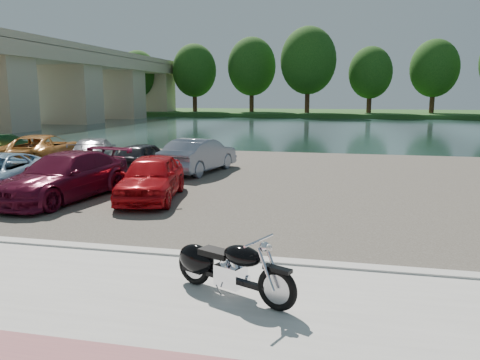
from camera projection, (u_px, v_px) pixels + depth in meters
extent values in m
plane|color=#595447|center=(177.00, 304.00, 7.44)|extent=(200.00, 200.00, 0.00)
cube|color=#B7B4AD|center=(152.00, 332.00, 6.47)|extent=(60.00, 6.00, 0.10)
cube|color=#B7B4AD|center=(211.00, 258.00, 9.35)|extent=(60.00, 0.30, 0.14)
cube|color=#403B34|center=(276.00, 181.00, 18.00)|extent=(60.00, 18.00, 0.04)
cube|color=#182B28|center=(318.00, 129.00, 45.85)|extent=(120.00, 40.00, 0.00)
cube|color=#21491A|center=(329.00, 113.00, 76.53)|extent=(120.00, 24.00, 0.60)
cube|color=tan|center=(58.00, 58.00, 50.51)|extent=(7.00, 56.00, 1.40)
cube|color=tan|center=(57.00, 48.00, 50.33)|extent=(7.00, 56.00, 0.70)
cube|color=tan|center=(71.00, 92.00, 53.08)|extent=(6.00, 4.00, 7.20)
cube|color=tan|center=(120.00, 92.00, 64.60)|extent=(6.00, 4.00, 7.20)
cube|color=tan|center=(154.00, 93.00, 76.13)|extent=(6.00, 4.00, 7.20)
cylinder|color=#3D2316|center=(139.00, 97.00, 75.34)|extent=(0.70, 0.70, 4.50)
ellipsoid|color=#13390F|center=(138.00, 74.00, 74.70)|extent=(6.30, 6.30, 7.56)
cylinder|color=#3D2316|center=(195.00, 96.00, 74.74)|extent=(0.70, 0.70, 4.95)
ellipsoid|color=#13390F|center=(194.00, 70.00, 74.02)|extent=(6.93, 6.93, 8.32)
cylinder|color=#3D2316|center=(252.00, 94.00, 74.13)|extent=(0.70, 0.70, 5.40)
ellipsoid|color=#13390F|center=(252.00, 66.00, 73.35)|extent=(7.56, 7.56, 9.07)
cylinder|color=#3D2316|center=(307.00, 93.00, 69.48)|extent=(0.70, 0.70, 5.85)
ellipsoid|color=#13390F|center=(308.00, 61.00, 68.64)|extent=(8.19, 8.19, 9.83)
cylinder|color=#3D2316|center=(369.00, 98.00, 69.03)|extent=(0.70, 0.70, 4.50)
ellipsoid|color=#13390F|center=(370.00, 73.00, 68.39)|extent=(6.30, 6.30, 7.56)
cylinder|color=#3D2316|center=(432.00, 96.00, 68.43)|extent=(0.70, 0.70, 4.95)
ellipsoid|color=#13390F|center=(434.00, 68.00, 67.71)|extent=(6.93, 6.93, 8.32)
torus|color=black|center=(277.00, 289.00, 6.95)|extent=(0.67, 0.39, 0.68)
torus|color=black|center=(194.00, 265.00, 7.92)|extent=(0.67, 0.39, 0.68)
cylinder|color=#B2B2B7|center=(277.00, 289.00, 6.95)|extent=(0.44, 0.24, 0.46)
cylinder|color=#B2B2B7|center=(194.00, 265.00, 7.92)|extent=(0.44, 0.24, 0.46)
cylinder|color=silver|center=(266.00, 269.00, 6.90)|extent=(0.32, 0.18, 0.63)
cylinder|color=silver|center=(273.00, 265.00, 7.06)|extent=(0.32, 0.18, 0.63)
cylinder|color=silver|center=(259.00, 240.00, 7.02)|extent=(0.34, 0.70, 0.04)
sphere|color=silver|center=(265.00, 247.00, 6.98)|extent=(0.21, 0.21, 0.16)
sphere|color=silver|center=(269.00, 248.00, 6.94)|extent=(0.15, 0.15, 0.11)
cube|color=black|center=(277.00, 269.00, 6.90)|extent=(0.47, 0.31, 0.06)
cube|color=black|center=(233.00, 280.00, 7.45)|extent=(1.14, 0.58, 0.08)
cube|color=silver|center=(231.00, 275.00, 7.46)|extent=(0.54, 0.48, 0.34)
cylinder|color=silver|center=(236.00, 264.00, 7.37)|extent=(0.30, 0.26, 0.27)
cylinder|color=silver|center=(226.00, 262.00, 7.48)|extent=(0.30, 0.26, 0.27)
ellipsoid|color=black|center=(242.00, 256.00, 7.26)|extent=(0.77, 0.61, 0.32)
cube|color=black|center=(216.00, 253.00, 7.58)|extent=(0.62, 0.48, 0.10)
ellipsoid|color=black|center=(196.00, 259.00, 7.87)|extent=(0.80, 0.60, 0.50)
cube|color=black|center=(194.00, 262.00, 7.91)|extent=(0.44, 0.33, 0.30)
cylinder|color=silver|center=(222.00, 275.00, 7.79)|extent=(1.04, 0.53, 0.09)
cylinder|color=silver|center=(222.00, 271.00, 7.77)|extent=(1.04, 0.53, 0.09)
cylinder|color=#B2B2B7|center=(219.00, 290.00, 7.42)|extent=(0.08, 0.14, 0.22)
imported|color=#5A0C25|center=(64.00, 176.00, 14.65)|extent=(2.76, 5.24, 1.45)
imported|color=#BA0C12|center=(151.00, 177.00, 14.63)|extent=(2.38, 4.33, 1.40)
imported|color=black|center=(0.00, 148.00, 22.49)|extent=(2.10, 4.39, 1.39)
imported|color=#BA732B|center=(42.00, 150.00, 21.39)|extent=(3.58, 5.68, 1.46)
imported|color=gray|center=(95.00, 152.00, 21.26)|extent=(3.39, 4.89, 1.32)
imported|color=black|center=(144.00, 156.00, 20.11)|extent=(1.78, 3.76, 1.24)
imported|color=gray|center=(199.00, 155.00, 19.79)|extent=(2.35, 4.58, 1.44)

